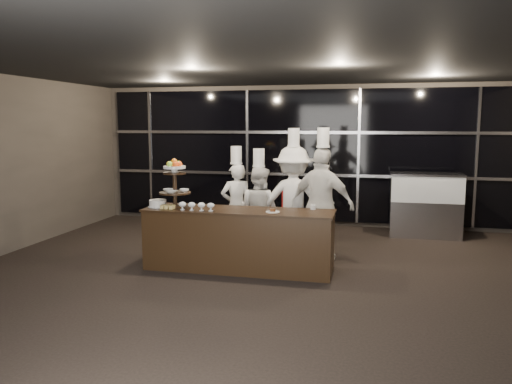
% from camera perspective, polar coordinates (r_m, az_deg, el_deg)
% --- Properties ---
extents(room, '(10.00, 10.00, 10.00)m').
position_cam_1_polar(room, '(5.95, -1.37, 1.19)').
color(room, black).
rests_on(room, ground).
extents(window_wall, '(8.60, 0.10, 2.80)m').
position_cam_1_polar(window_wall, '(10.78, 5.24, 4.17)').
color(window_wall, black).
rests_on(window_wall, ground).
extents(buffet_counter, '(2.84, 0.74, 0.92)m').
position_cam_1_polar(buffet_counter, '(7.50, -2.02, -5.44)').
color(buffet_counter, black).
rests_on(buffet_counter, ground).
extents(display_stand, '(0.48, 0.48, 0.74)m').
position_cam_1_polar(display_stand, '(7.67, -9.28, 1.38)').
color(display_stand, black).
rests_on(display_stand, buffet_counter).
extents(compotes, '(0.55, 0.11, 0.12)m').
position_cam_1_polar(compotes, '(7.36, -6.82, -1.49)').
color(compotes, silver).
rests_on(compotes, buffet_counter).
extents(layer_cake, '(0.30, 0.30, 0.11)m').
position_cam_1_polar(layer_cake, '(7.78, -11.16, -1.29)').
color(layer_cake, white).
rests_on(layer_cake, buffet_counter).
extents(pastry_squares, '(0.20, 0.13, 0.05)m').
position_cam_1_polar(pastry_squares, '(7.60, -10.06, -1.69)').
color(pastry_squares, '#DCC06B').
rests_on(pastry_squares, buffet_counter).
extents(small_plate, '(0.20, 0.20, 0.05)m').
position_cam_1_polar(small_plate, '(7.19, 1.92, -2.21)').
color(small_plate, white).
rests_on(small_plate, buffet_counter).
extents(chef_cup, '(0.08, 0.08, 0.07)m').
position_cam_1_polar(chef_cup, '(7.45, 6.55, -1.75)').
color(chef_cup, white).
rests_on(chef_cup, buffet_counter).
extents(display_case, '(1.34, 0.59, 1.24)m').
position_cam_1_polar(display_case, '(10.19, 18.82, -1.06)').
color(display_case, '#A5A5AA').
rests_on(display_case, ground).
extents(chef_a, '(0.65, 0.57, 1.80)m').
position_cam_1_polar(chef_a, '(8.70, -2.24, -1.44)').
color(chef_a, white).
rests_on(chef_a, ground).
extents(chef_b, '(0.87, 0.78, 1.78)m').
position_cam_1_polar(chef_b, '(8.43, 0.32, -1.95)').
color(chef_b, white).
rests_on(chef_b, ground).
extents(chef_c, '(1.27, 0.87, 2.11)m').
position_cam_1_polar(chef_c, '(8.35, 4.26, -0.95)').
color(chef_c, white).
rests_on(chef_c, ground).
extents(chef_d, '(1.16, 0.78, 2.13)m').
position_cam_1_polar(chef_d, '(7.96, 7.55, -1.34)').
color(chef_d, white).
rests_on(chef_d, ground).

